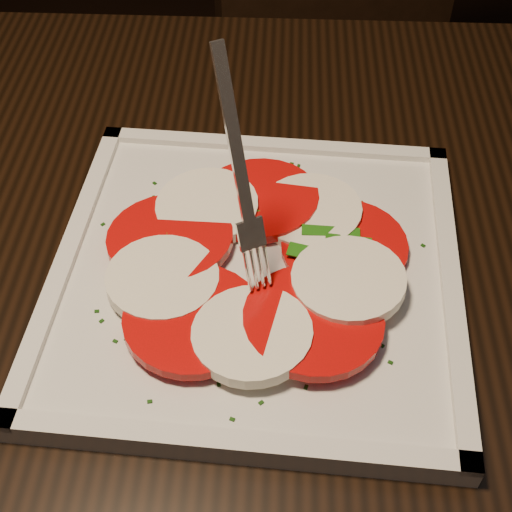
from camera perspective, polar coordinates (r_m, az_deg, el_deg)
table at (r=0.66m, az=3.12°, el=-6.71°), size 1.24×0.87×0.75m
chair at (r=1.22m, az=8.40°, el=14.64°), size 0.56×0.56×0.93m
plate at (r=0.57m, az=0.00°, el=-1.52°), size 0.32×0.32×0.01m
caprese_salad at (r=0.56m, az=0.00°, el=-0.36°), size 0.27×0.27×0.03m
fork at (r=0.49m, az=-1.68°, el=7.18°), size 0.06×0.07×0.17m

